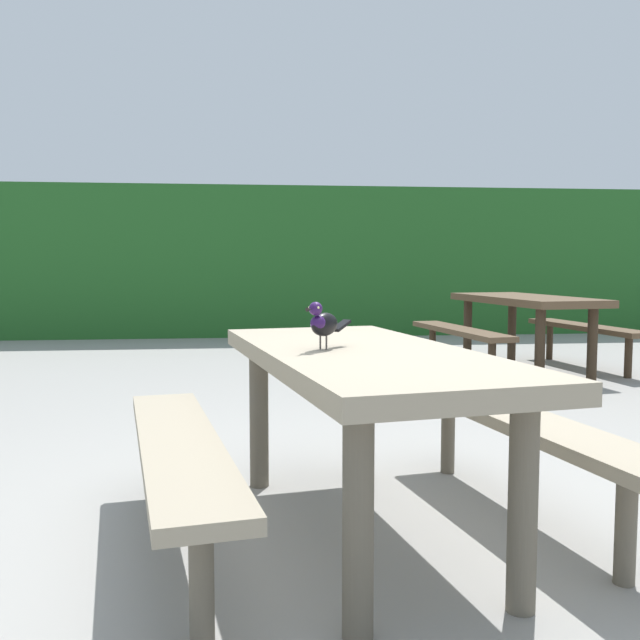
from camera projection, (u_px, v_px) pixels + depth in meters
The scene contains 5 objects.
ground_plane at pixel (378, 529), 2.79m from camera, with size 60.00×60.00×0.00m, color gray.
hedge_wall at pixel (276, 262), 10.93m from camera, with size 28.00×2.20×2.16m, color #235B23.
picnic_table_foreground at pixel (362, 396), 2.68m from camera, with size 1.95×1.98×0.74m.
bird_grackle at pixel (323, 323), 2.62m from camera, with size 0.20×0.23×0.18m.
picnic_table_mid_left at pixel (525, 315), 6.83m from camera, with size 1.90×1.93×0.74m.
Camera 1 is at (-0.54, -2.66, 1.07)m, focal length 38.83 mm.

